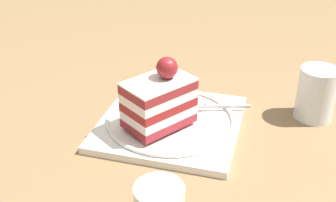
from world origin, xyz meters
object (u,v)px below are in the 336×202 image
Objects in this scene: whipped_cream_dollop at (177,89)px; fork at (214,106)px; cake_slice at (159,100)px; drink_glass_near at (316,97)px; dessert_plate at (168,121)px.

fork is at bearing -84.76° from whipped_cream_dollop.
whipped_cream_dollop is 0.08m from fork.
fork is (0.09, -0.06, -0.04)m from cake_slice.
fork is (0.01, -0.07, -0.02)m from whipped_cream_dollop.
whipped_cream_dollop is 0.39× the size of fork.
drink_glass_near is (0.18, -0.21, -0.02)m from cake_slice.
dessert_plate is at bearing 126.48° from drink_glass_near.
whipped_cream_dollop is (0.06, 0.02, 0.03)m from dessert_plate.
fork is at bearing 119.97° from drink_glass_near.
fork is (0.07, -0.06, 0.01)m from dessert_plate.
cake_slice is 0.28m from drink_glass_near.
cake_slice is 3.04× the size of whipped_cream_dollop.
dessert_plate is 6.75× the size of whipped_cream_dollop.
cake_slice is at bearing 148.45° from fork.
drink_glass_near is (0.10, -0.23, 0.00)m from whipped_cream_dollop.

